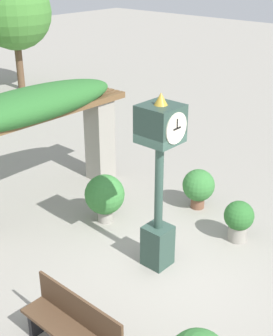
# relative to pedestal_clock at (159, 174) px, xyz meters

# --- Properties ---
(ground_plane) EXTENTS (60.00, 60.00, 0.00)m
(ground_plane) POSITION_rel_pedestal_clock_xyz_m (-0.09, -0.15, -1.79)
(ground_plane) COLOR gray
(pedestal_clock) EXTENTS (0.61, 0.66, 3.16)m
(pedestal_clock) POSITION_rel_pedestal_clock_xyz_m (0.00, 0.00, 0.00)
(pedestal_clock) COLOR #2D473D
(pedestal_clock) RESTS_ON ground
(pergola) EXTENTS (4.91, 1.12, 2.64)m
(pergola) POSITION_rel_pedestal_clock_xyz_m (-0.09, 3.29, 0.20)
(pergola) COLOR gray
(pergola) RESTS_ON ground
(potted_plant_near_left) EXTENTS (0.82, 0.82, 1.02)m
(potted_plant_near_left) POSITION_rel_pedestal_clock_xyz_m (0.42, 1.74, -1.19)
(potted_plant_near_left) COLOR gray
(potted_plant_near_left) RESTS_ON ground
(potted_plant_near_right) EXTENTS (0.58, 0.58, 0.82)m
(potted_plant_near_right) POSITION_rel_pedestal_clock_xyz_m (1.62, -0.67, -1.32)
(potted_plant_near_right) COLOR gray
(potted_plant_near_right) RESTS_ON ground
(potted_plant_far_left) EXTENTS (0.70, 0.70, 0.89)m
(potted_plant_far_left) POSITION_rel_pedestal_clock_xyz_m (2.16, 0.64, -1.27)
(potted_plant_far_left) COLOR brown
(potted_plant_far_left) RESTS_ON ground
(park_bench) EXTENTS (0.42, 1.65, 0.89)m
(park_bench) POSITION_rel_pedestal_clock_xyz_m (-2.35, -0.43, -1.35)
(park_bench) COLOR brown
(park_bench) RESTS_ON ground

